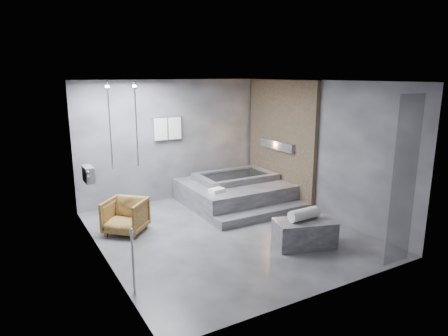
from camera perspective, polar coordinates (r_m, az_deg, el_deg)
room at (r=7.56m, az=2.02°, el=4.24°), size 5.00×5.04×2.82m
tub_deck at (r=9.23m, az=1.46°, el=-3.52°), size 2.20×2.00×0.50m
tub_step at (r=8.35m, az=5.68°, el=-6.59°), size 2.20×0.36×0.18m
concrete_bench at (r=7.14m, az=11.41°, el=-9.11°), size 1.14×0.84×0.46m
driftwood_chair at (r=7.75m, az=-13.91°, el=-6.67°), size 1.00×1.00×0.65m
rolled_towel at (r=7.06m, az=11.31°, el=-6.49°), size 0.57×0.22×0.20m
deck_towel at (r=8.38m, az=-1.04°, el=-3.21°), size 0.34×0.27×0.08m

